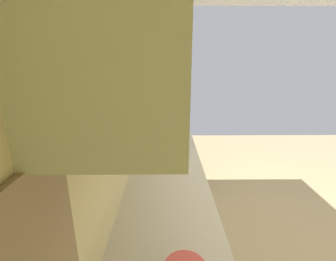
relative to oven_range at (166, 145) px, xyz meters
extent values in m
plane|color=tan|center=(-1.57, -1.34, -0.46)|extent=(6.84, 6.84, 0.00)
cube|color=#E8D188|center=(-1.57, 0.36, 0.84)|extent=(4.39, 0.12, 2.61)
cube|color=beige|center=(-2.02, 0.00, -0.03)|extent=(3.32, 0.60, 0.87)
cube|color=#BDB39E|center=(-2.02, 0.00, 0.42)|extent=(3.35, 0.63, 0.02)
cube|color=#332819|center=(-1.79, -0.31, -0.03)|extent=(0.01, 0.01, 0.80)
cube|color=#332819|center=(-1.31, -0.31, -0.03)|extent=(0.01, 0.01, 0.80)
cube|color=#332819|center=(-0.84, -0.31, -0.03)|extent=(0.01, 0.01, 0.80)
cube|color=beige|center=(-2.02, 0.13, 1.45)|extent=(2.04, 0.34, 0.70)
cube|color=black|center=(0.00, 0.00, -0.02)|extent=(0.71, 0.60, 0.89)
cube|color=black|center=(0.00, -0.31, -0.06)|extent=(0.55, 0.01, 0.49)
cube|color=black|center=(0.00, 0.00, 0.44)|extent=(0.67, 0.57, 0.02)
cube|color=black|center=(0.00, 0.28, 0.52)|extent=(0.67, 0.04, 0.18)
cylinder|color=#38383D|center=(-0.16, -0.11, 0.46)|extent=(0.11, 0.11, 0.01)
cylinder|color=#38383D|center=(0.16, -0.11, 0.46)|extent=(0.11, 0.11, 0.01)
cylinder|color=#38383D|center=(-0.16, 0.11, 0.46)|extent=(0.11, 0.11, 0.01)
cylinder|color=#38383D|center=(0.16, 0.11, 0.46)|extent=(0.11, 0.11, 0.01)
cube|color=#B7BABF|center=(-0.98, 0.02, 0.57)|extent=(0.44, 0.35, 0.28)
cube|color=black|center=(-1.02, -0.16, 0.57)|extent=(0.27, 0.01, 0.20)
cube|color=#2D2D33|center=(-0.81, -0.16, 0.57)|extent=(0.08, 0.01, 0.20)
camera|label=1|loc=(-3.45, 0.00, 1.32)|focal=24.41mm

